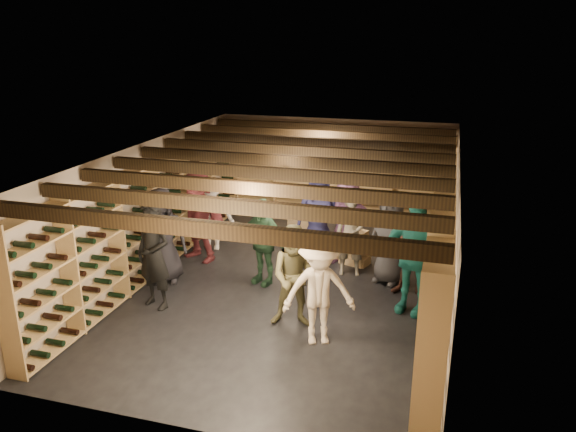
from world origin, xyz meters
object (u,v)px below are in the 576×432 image
(person_0, at_px, (162,236))
(person_11, at_px, (347,221))
(person_8, at_px, (415,255))
(person_4, at_px, (413,256))
(person_1, at_px, (154,255))
(crate_stack_left, at_px, (301,228))
(person_7, at_px, (351,234))
(crate_loose, at_px, (356,259))
(person_2, at_px, (296,277))
(crate_stack_right, at_px, (354,247))
(person_12, at_px, (390,238))
(person_3, at_px, (319,291))
(person_10, at_px, (262,241))
(person_9, at_px, (211,214))
(person_5, at_px, (198,215))
(person_6, at_px, (318,217))

(person_0, bearing_deg, person_11, 7.75)
(person_0, distance_m, person_8, 4.40)
(person_4, bearing_deg, person_1, -148.84)
(crate_stack_left, relative_size, person_7, 0.33)
(crate_loose, xyz_separation_m, person_2, (-0.50, -2.64, 0.72))
(person_1, xyz_separation_m, person_8, (4.01, 1.52, -0.15))
(crate_stack_right, relative_size, crate_loose, 1.36)
(person_7, xyz_separation_m, person_12, (0.72, -0.16, 0.05))
(person_3, distance_m, person_7, 2.52)
(crate_stack_right, distance_m, person_10, 2.00)
(person_0, height_order, person_11, person_0)
(person_9, bearing_deg, crate_loose, -13.28)
(person_0, bearing_deg, person_12, -7.15)
(person_5, bearing_deg, crate_loose, 35.61)
(person_2, distance_m, person_3, 0.60)
(person_1, height_order, person_5, same)
(person_4, xyz_separation_m, person_7, (-1.19, 1.18, -0.17))
(crate_loose, distance_m, person_3, 3.12)
(person_1, distance_m, person_7, 3.56)
(person_2, xyz_separation_m, person_12, (1.19, 1.96, 0.03))
(person_4, bearing_deg, person_6, 157.78)
(person_0, relative_size, person_9, 1.15)
(person_7, height_order, person_12, person_12)
(crate_stack_left, xyz_separation_m, person_11, (1.16, -0.99, 0.61))
(person_1, height_order, person_8, person_1)
(person_9, relative_size, person_11, 0.88)
(person_3, distance_m, person_10, 2.22)
(person_5, bearing_deg, person_6, 36.28)
(crate_stack_left, bearing_deg, person_2, -76.48)
(person_8, relative_size, person_11, 0.88)
(person_7, bearing_deg, person_5, 170.73)
(person_2, distance_m, person_6, 2.53)
(crate_stack_right, height_order, person_1, person_1)
(person_3, relative_size, person_5, 0.89)
(person_11, bearing_deg, person_4, -51.81)
(person_8, height_order, person_9, same)
(crate_loose, distance_m, person_6, 1.12)
(person_0, distance_m, person_11, 3.46)
(crate_stack_left, relative_size, person_2, 0.32)
(person_3, xyz_separation_m, person_5, (-2.99, 2.44, 0.10))
(person_3, relative_size, person_9, 1.06)
(person_8, distance_m, person_12, 0.67)
(person_2, relative_size, person_9, 1.06)
(person_2, distance_m, person_8, 2.23)
(person_12, bearing_deg, person_10, -138.84)
(person_9, distance_m, person_11, 2.80)
(person_4, distance_m, person_10, 2.66)
(person_8, bearing_deg, person_4, -80.10)
(crate_loose, height_order, person_7, person_7)
(person_2, relative_size, person_3, 1.00)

